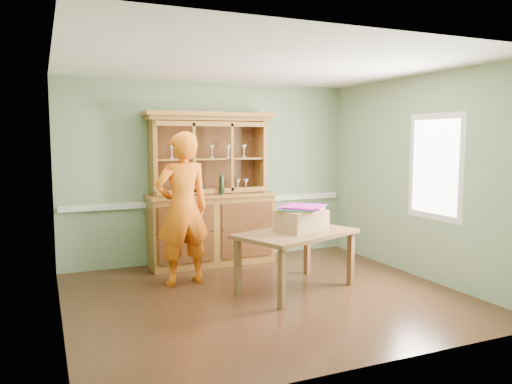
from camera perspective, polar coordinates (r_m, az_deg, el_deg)
name	(u,v)px	position (r m, az deg, el deg)	size (l,w,h in m)	color
floor	(266,296)	(6.04, 1.10, -11.80)	(4.50, 4.50, 0.00)	#452416
ceiling	(266,64)	(5.80, 1.15, 14.46)	(4.50, 4.50, 0.00)	white
wall_back	(211,172)	(7.63, -5.11, 2.29)	(4.50, 4.50, 0.00)	gray
wall_left	(57,191)	(5.25, -21.82, 0.13)	(4.00, 4.00, 0.00)	gray
wall_right	(419,177)	(7.00, 18.15, 1.66)	(4.00, 4.00, 0.00)	gray
wall_front	(370,203)	(4.04, 12.94, -1.26)	(4.50, 4.50, 0.00)	gray
chair_rail	(212,202)	(7.65, -5.02, -1.09)	(4.41, 0.05, 0.08)	silver
framed_map	(57,169)	(5.54, -21.77, 2.50)	(0.03, 0.60, 0.46)	#331F14
window_panel	(435,167)	(6.76, 19.74, 2.73)	(0.03, 0.96, 1.36)	silver
china_hutch	(211,211)	(7.41, -5.20, -2.22)	(1.90, 0.63, 2.24)	#945B27
dining_table	(296,239)	(6.15, 4.61, -5.33)	(1.66, 1.33, 0.72)	brown
cardboard_box	(301,220)	(6.18, 5.17, -3.26)	(0.55, 0.44, 0.26)	#A17253
kite_stack	(302,208)	(6.17, 5.33, -1.82)	(0.67, 0.67, 0.05)	yellow
person	(183,209)	(6.38, -8.40, -1.91)	(0.71, 0.47, 1.95)	#DF600E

